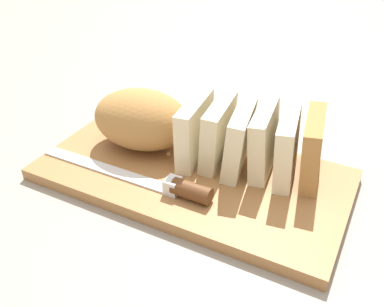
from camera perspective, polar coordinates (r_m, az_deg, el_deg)
ground_plane at (r=0.66m, az=0.00°, el=-3.52°), size 3.00×3.00×0.00m
cutting_board at (r=0.66m, az=0.00°, el=-2.87°), size 0.47×0.24×0.02m
bread_loaf at (r=0.66m, az=-0.02°, el=3.39°), size 0.38×0.16×0.10m
bread_knife at (r=0.61m, az=-3.41°, el=-4.20°), size 0.29×0.03×0.03m
crumb_near_knife at (r=0.63m, az=5.70°, el=-3.32°), size 0.01×0.01×0.01m
crumb_near_loaf at (r=0.68m, az=0.36°, el=-0.10°), size 0.00×0.00×0.00m
crumb_stray_left at (r=0.68m, az=-3.16°, el=-0.04°), size 0.01×0.01×0.01m
crumb_stray_right at (r=0.71m, az=-1.09°, el=1.52°), size 0.01×0.01×0.01m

